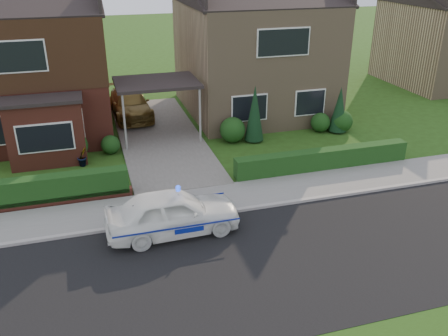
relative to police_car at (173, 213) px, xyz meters
name	(u,v)px	position (x,y,z in m)	size (l,w,h in m)	color
ground	(224,271)	(0.97, -2.40, -0.72)	(120.00, 120.00, 0.00)	#234412
road	(224,271)	(0.97, -2.40, -0.72)	(60.00, 6.00, 0.02)	black
kerb	(198,216)	(0.97, 0.65, -0.66)	(60.00, 0.16, 0.12)	#9E9993
sidewalk	(191,202)	(0.97, 1.70, -0.67)	(60.00, 2.00, 0.10)	slate
driveway	(160,136)	(0.97, 8.60, -0.66)	(3.80, 12.00, 0.12)	#666059
house_left	(24,53)	(-4.81, 11.50, 3.09)	(7.50, 9.53, 7.25)	brown
house_right	(253,44)	(6.77, 11.59, 2.94)	(7.50, 8.06, 7.25)	#9A7E5E
carport_link	(157,83)	(0.97, 8.55, 1.94)	(3.80, 3.00, 2.77)	black
dwarf_wall	(20,206)	(-4.83, 2.90, -0.54)	(7.70, 0.25, 0.36)	brown
hedge_left	(22,208)	(-4.83, 3.05, -0.72)	(7.50, 0.55, 0.90)	#103413
hedge_right	(322,170)	(6.77, 2.95, -0.72)	(7.50, 0.55, 0.80)	#103413
shrub_left_mid	(72,146)	(-3.03, 6.90, -0.06)	(1.32, 1.32, 1.32)	#103413
shrub_left_near	(110,145)	(-1.43, 7.20, -0.30)	(0.84, 0.84, 0.84)	#103413
shrub_right_near	(233,130)	(4.17, 7.00, -0.12)	(1.20, 1.20, 1.20)	#103413
shrub_right_mid	(320,122)	(8.77, 7.10, -0.24)	(0.96, 0.96, 0.96)	#103413
shrub_right_far	(342,121)	(9.77, 6.80, -0.18)	(1.08, 1.08, 1.08)	#103413
conifer_a	(255,115)	(5.17, 6.80, 0.58)	(0.90, 0.90, 2.60)	black
conifer_b	(339,111)	(9.57, 6.80, 0.38)	(0.90, 0.90, 2.20)	black
neighbour_right	(445,44)	(20.97, 13.60, 1.88)	(6.50, 7.00, 5.20)	#9A7E5E
police_car	(173,213)	(0.00, 0.00, 0.00)	(3.88, 4.26, 1.60)	white
driveway_car	(130,104)	(-0.03, 11.86, 0.08)	(1.90, 4.66, 1.35)	brown
potted_plant_a	(38,190)	(-4.27, 3.60, -0.35)	(0.39, 0.26, 0.74)	gray
potted_plant_b	(82,157)	(-2.65, 6.17, -0.30)	(0.37, 0.46, 0.83)	gray
potted_plant_c	(80,185)	(-2.81, 3.60, -0.36)	(0.41, 0.41, 0.72)	gray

